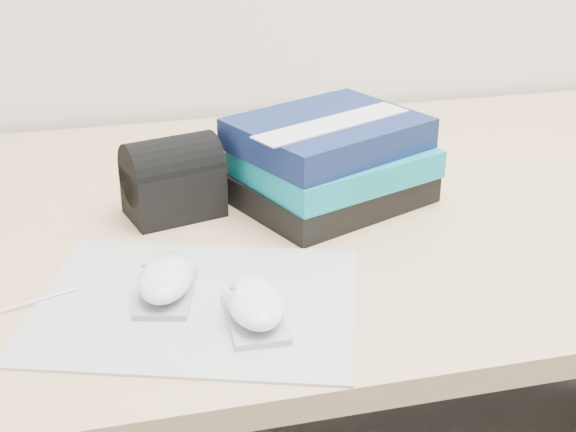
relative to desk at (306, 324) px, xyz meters
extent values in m
cube|color=tan|center=(0.00, -0.06, 0.22)|extent=(1.60, 0.80, 0.03)
cube|color=tan|center=(0.00, 0.32, -0.15)|extent=(1.52, 0.03, 0.35)
cube|color=#9899A1|center=(-0.20, -0.28, 0.24)|extent=(0.41, 0.36, 0.00)
cube|color=#9C9C9F|center=(-0.23, -0.26, 0.24)|extent=(0.08, 0.11, 0.01)
ellipsoid|color=white|center=(-0.23, -0.26, 0.26)|extent=(0.08, 0.11, 0.03)
ellipsoid|color=gray|center=(-0.25, -0.26, 0.28)|extent=(0.01, 0.01, 0.01)
cube|color=#AEADB0|center=(-0.14, -0.33, 0.24)|extent=(0.06, 0.11, 0.01)
ellipsoid|color=white|center=(-0.14, -0.33, 0.26)|extent=(0.06, 0.11, 0.03)
ellipsoid|color=#9A9A9D|center=(-0.17, -0.33, 0.28)|extent=(0.01, 0.01, 0.01)
cube|color=black|center=(0.02, -0.06, 0.25)|extent=(0.29, 0.27, 0.04)
cube|color=#0E8B9E|center=(0.02, -0.06, 0.29)|extent=(0.28, 0.26, 0.04)
cube|color=#111F4E|center=(0.01, -0.05, 0.33)|extent=(0.29, 0.26, 0.04)
cube|color=silver|center=(0.01, -0.08, 0.35)|extent=(0.23, 0.14, 0.00)
cube|color=black|center=(-0.20, -0.05, 0.27)|extent=(0.14, 0.11, 0.07)
cylinder|color=black|center=(-0.20, -0.05, 0.30)|extent=(0.14, 0.11, 0.08)
camera|label=1|loc=(-0.28, -1.02, 0.69)|focal=50.00mm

